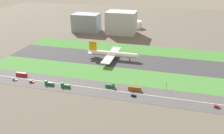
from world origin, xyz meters
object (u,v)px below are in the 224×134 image
Objects in this scene: car_1 at (32,82)px; truck_2 at (110,86)px; bus_0 at (135,89)px; car_2 at (15,79)px; car_3 at (217,106)px; truck_0 at (49,83)px; truck_1 at (65,86)px; hangar_building at (121,23)px; traffic_light at (166,86)px; fuel_tank_west at (136,24)px; bus_1 at (22,74)px; airliner at (112,54)px; car_0 at (133,95)px; terminal_building at (86,23)px.

truck_2 is at bearing -172.31° from car_1.
truck_2 is 0.72× the size of bus_0.
car_3 is at bearing -180.00° from car_2.
truck_0 is 1.00× the size of truck_1.
hangar_building reaches higher than truck_0.
traffic_light is 227.77m from fuel_tank_west.
bus_1 is at bearing -3.18° from car_3.
bus_1 is (-75.24, -68.00, -4.41)m from airliner.
hangar_building reaches higher than truck_2.
fuel_tank_west is at bearing 70.99° from bus_1.
airliner is at bearing 119.74° from bus_0.
fuel_tank_west is at bearing -66.81° from car_3.
bus_0 is at bearing -8.66° from car_3.
truck_0 is 18.42m from car_1.
car_2 is 0.21× the size of fuel_tank_west.
truck_0 is at bearing 180.00° from car_1.
fuel_tank_west is (-35.90, 227.00, 4.35)m from bus_0.
hangar_building is (61.88, 192.00, 16.99)m from car_2.
car_3 is 0.38× the size of bus_0.
car_3 is 257.89m from fuel_tank_west.
truck_2 is (39.44, 10.00, 0.00)m from truck_1.
airliner is 87.57m from car_0.
bus_1 reaches higher than car_1.
bus_0 is at bearing -86.61° from car_0.
car_2 is 0.52× the size of truck_2.
hangar_building reaches higher than car_2.
bus_1 is at bearing 180.00° from truck_2.
truck_2 reaches higher than car_1.
airliner is 88.86m from traffic_light.
car_1 is 74.73m from truck_2.
bus_1 is at bearing -4.98° from car_0.
truck_1 is at bearing 180.00° from car_2.
truck_1 reaches higher than car_0.
car_2 is 0.10× the size of terminal_building.
bus_1 is at bearing -94.95° from car_2.
truck_1 is at bearing -10.81° from bus_1.
car_3 is 262.99m from terminal_building.
airliner is 101.51m from bus_1.
car_0 is 0.38× the size of bus_0.
bus_0 is at bearing -58.04° from terminal_building.
car_0 is 200.08m from hangar_building.
car_0 is 0.61× the size of traffic_light.
truck_2 is 49.67m from traffic_light.
truck_1 is at bearing -180.00° from truck_0.
car_1 is at bearing 0.00° from car_0.
car_3 is at bearing -180.00° from truck_1.
truck_0 reaches higher than bus_1.
traffic_light is (-38.99, 17.99, 3.37)m from car_3.
truck_2 is at bearing 0.00° from bus_1.
car_3 is at bearing -3.18° from bus_1.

